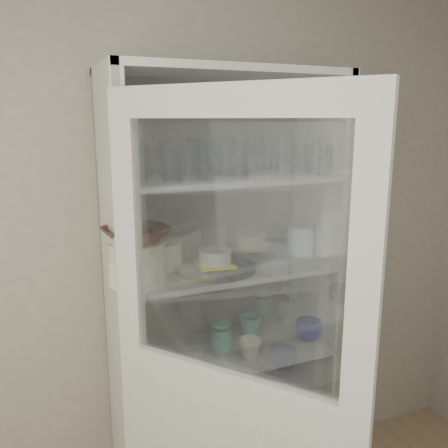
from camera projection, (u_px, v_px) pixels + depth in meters
name	position (u px, v px, depth m)	size (l,w,h in m)	color
wall_back	(166.00, 249.00, 2.22)	(3.60, 0.02, 2.60)	#A49C8E
pantry_cabinet	(219.00, 327.00, 2.23)	(1.00, 0.45, 2.10)	silver
cupboard_door	(230.00, 433.00, 1.58)	(0.58, 0.74, 2.00)	silver
tumbler_0	(139.00, 167.00, 1.75)	(0.06, 0.06, 0.13)	silver
tumbler_1	(172.00, 164.00, 1.78)	(0.07, 0.07, 0.14)	silver
tumbler_2	(238.00, 162.00, 1.91)	(0.07, 0.07, 0.14)	silver
tumbler_3	(240.00, 161.00, 1.88)	(0.07, 0.07, 0.15)	silver
tumbler_4	(285.00, 159.00, 1.96)	(0.08, 0.08, 0.15)	silver
tumbler_5	(320.00, 156.00, 2.07)	(0.08, 0.08, 0.15)	silver
tumbler_6	(325.00, 160.00, 2.03)	(0.06, 0.06, 0.13)	silver
tumbler_7	(128.00, 162.00, 1.84)	(0.07, 0.07, 0.14)	silver
tumbler_8	(178.00, 162.00, 1.91)	(0.07, 0.07, 0.13)	silver
tumbler_9	(227.00, 157.00, 2.02)	(0.08, 0.08, 0.16)	silver
tumbler_10	(238.00, 159.00, 2.01)	(0.07, 0.07, 0.14)	silver
tumbler_11	(223.00, 159.00, 1.99)	(0.07, 0.07, 0.15)	silver
goblet_0	(140.00, 157.00, 1.97)	(0.07, 0.07, 0.17)	silver
goblet_1	(195.00, 154.00, 2.03)	(0.08, 0.08, 0.18)	silver
goblet_2	(229.00, 154.00, 2.11)	(0.08, 0.08, 0.17)	silver
goblet_3	(257.00, 152.00, 2.14)	(0.08, 0.08, 0.19)	silver
plate_stack_front	(138.00, 271.00, 1.88)	(0.23, 0.23, 0.10)	white
plate_stack_back	(160.00, 254.00, 2.08)	(0.19, 0.19, 0.11)	white
cream_bowl	(137.00, 251.00, 1.86)	(0.22, 0.22, 0.07)	silver
terracotta_bowl	(136.00, 235.00, 1.85)	(0.25, 0.25, 0.06)	#4D271C
glass_platter	(215.00, 267.00, 2.05)	(0.35, 0.35, 0.02)	silver
yellow_trivet	(215.00, 264.00, 2.04)	(0.15, 0.15, 0.01)	yellow
white_ramekin	(215.00, 256.00, 2.03)	(0.14, 0.14, 0.06)	white
grey_bowl_stack	(301.00, 240.00, 2.27)	(0.12, 0.12, 0.14)	silver
mug_blue	(308.00, 329.00, 2.28)	(0.12, 0.12, 0.10)	navy
mug_teal	(250.00, 325.00, 2.32)	(0.11, 0.11, 0.10)	teal
mug_white	(250.00, 348.00, 2.09)	(0.10, 0.10, 0.09)	white
teal_jar	(221.00, 336.00, 2.19)	(0.10, 0.10, 0.12)	teal
measuring_cups	(169.00, 366.00, 1.99)	(0.11, 0.11, 0.04)	#B2B2B2
white_canister	(135.00, 350.00, 2.04)	(0.11, 0.11, 0.13)	white
cream_dish	(224.00, 419.00, 2.27)	(0.21, 0.21, 0.07)	silver
tin_box	(285.00, 408.00, 2.36)	(0.20, 0.14, 0.06)	gray
tumbler_12	(301.00, 160.00, 2.02)	(0.07, 0.07, 0.13)	silver
tumbler_13	(207.00, 161.00, 1.85)	(0.07, 0.07, 0.15)	silver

